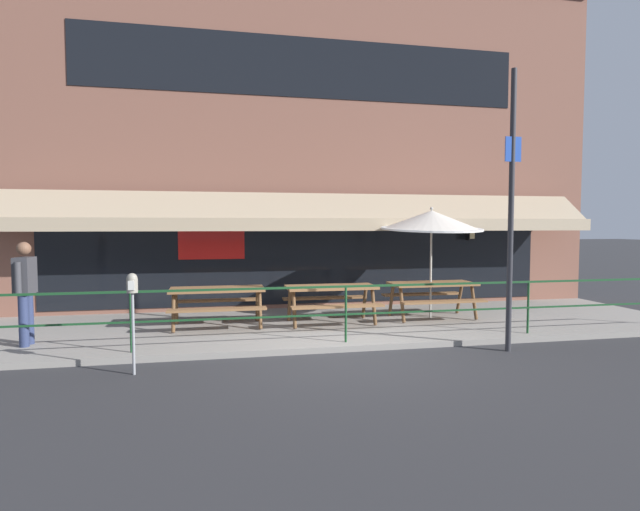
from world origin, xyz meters
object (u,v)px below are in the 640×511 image
Objects in this scene: picnic_table_left at (217,296)px; street_sign_pole at (511,208)px; picnic_table_centre at (331,294)px; picnic_table_right at (432,290)px; patio_umbrella_right at (431,221)px; parking_meter_near at (132,293)px; pedestrian_walking at (25,288)px.

picnic_table_left is 5.57m from street_sign_pole.
picnic_table_right is (2.25, 0.14, 0.00)m from picnic_table_centre.
picnic_table_right is 0.39× the size of street_sign_pole.
picnic_table_left is 0.76× the size of patio_umbrella_right.
picnic_table_left and picnic_table_centre have the same top height.
patio_umbrella_right is at bearing 94.82° from street_sign_pole.
parking_meter_near is at bearing -178.64° from street_sign_pole.
picnic_table_left and picnic_table_right have the same top height.
picnic_table_left is 1.00× the size of picnic_table_centre.
parking_meter_near is at bearing -154.10° from patio_umbrella_right.
street_sign_pole is (0.22, -2.60, 0.17)m from patio_umbrella_right.
patio_umbrella_right reaches higher than parking_meter_near.
parking_meter_near is (-3.39, -2.51, 0.44)m from picnic_table_centre.
pedestrian_walking is at bearing -163.88° from picnic_table_left.
patio_umbrella_right reaches higher than pedestrian_walking.
patio_umbrella_right reaches higher than picnic_table_right.
picnic_table_centre is 1.00× the size of picnic_table_right.
picnic_table_left is at bearing 152.32° from street_sign_pole.
street_sign_pole reaches higher than parking_meter_near.
patio_umbrella_right reaches higher than picnic_table_left.
picnic_table_right is 6.25m from parking_meter_near.
picnic_table_centre is at bearing -2.52° from picnic_table_left.
picnic_table_centre is at bearing 36.55° from parking_meter_near.
street_sign_pole is at bearing -85.18° from patio_umbrella_right.
street_sign_pole reaches higher than picnic_table_left.
street_sign_pole reaches higher than patio_umbrella_right.
patio_umbrella_right is at bearing 5.71° from picnic_table_centre.
picnic_table_centre is 4.24m from parking_meter_near.
picnic_table_centre is 0.39× the size of street_sign_pole.
pedestrian_walking is at bearing 168.54° from street_sign_pole.
street_sign_pole is (5.86, 0.14, 1.21)m from parking_meter_near.
picnic_table_right is at bearing 0.51° from picnic_table_left.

